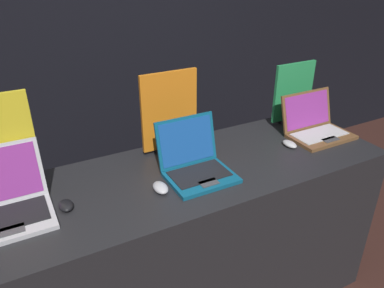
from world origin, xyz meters
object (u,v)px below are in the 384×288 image
laptop_front (6,202)px  mouse_front (66,205)px  mouse_middle (160,188)px  promo_stand_middle (170,114)px  laptop_back (316,126)px  promo_stand_back (293,95)px  laptop_middle (195,163)px  mouse_back (290,144)px

laptop_front → mouse_front: laptop_front is taller
mouse_middle → promo_stand_middle: promo_stand_middle is taller
laptop_back → mouse_front: bearing=-178.1°
mouse_front → promo_stand_middle: size_ratio=0.20×
promo_stand_middle → promo_stand_back: bearing=-0.8°
laptop_front → mouse_front: 0.24m
mouse_middle → laptop_back: size_ratio=0.28×
laptop_back → promo_stand_back: promo_stand_back is taller
mouse_middle → mouse_front: bearing=170.7°
laptop_front → mouse_middle: bearing=-12.1°
mouse_middle → promo_stand_middle: (0.22, 0.35, 0.20)m
laptop_middle → promo_stand_middle: 0.33m
laptop_middle → mouse_middle: bearing=-164.4°
promo_stand_middle → promo_stand_back: (0.86, -0.01, -0.03)m
mouse_front → promo_stand_back: promo_stand_back is taller
promo_stand_middle → laptop_front: bearing=-165.8°
mouse_front → promo_stand_middle: 0.72m
mouse_front → promo_stand_back: size_ratio=0.23×
laptop_front → mouse_middle: laptop_front is taller
laptop_front → mouse_middle: size_ratio=3.25×
laptop_front → laptop_back: 1.72m
laptop_middle → mouse_middle: size_ratio=3.05×
laptop_middle → laptop_back: bearing=3.7°
mouse_front → mouse_back: bearing=-0.1°
laptop_front → mouse_front: (0.22, -0.07, -0.05)m
promo_stand_middle → laptop_back: promo_stand_middle is taller
laptop_front → mouse_back: 1.48m
laptop_front → laptop_middle: size_ratio=1.07×
laptop_front → mouse_back: laptop_front is taller
laptop_middle → mouse_middle: 0.23m
laptop_back → mouse_back: bearing=-168.1°
mouse_back → mouse_front: bearing=179.9°
mouse_front → mouse_middle: mouse_middle is taller
laptop_middle → laptop_back: (0.86, 0.06, -0.00)m
laptop_middle → laptop_back: laptop_middle is taller
laptop_front → laptop_middle: bearing=-5.1°
mouse_front → laptop_middle: laptop_middle is taller
mouse_front → promo_stand_middle: (0.64, 0.29, 0.20)m
mouse_front → laptop_back: laptop_back is taller
promo_stand_middle → mouse_back: promo_stand_middle is taller
mouse_middle → promo_stand_middle: 0.46m
laptop_middle → promo_stand_middle: size_ratio=0.71×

